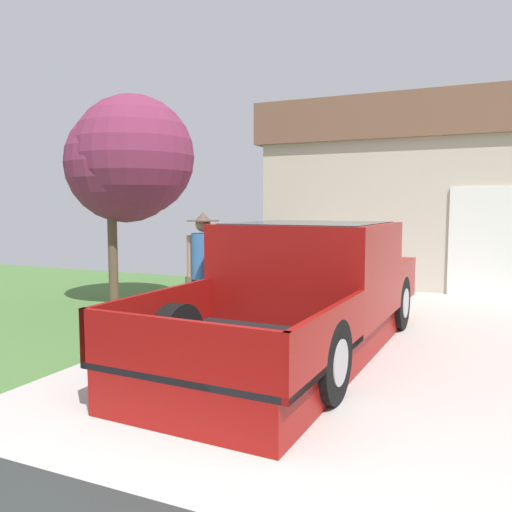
{
  "coord_description": "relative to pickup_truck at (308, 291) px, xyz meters",
  "views": [
    {
      "loc": [
        1.7,
        -2.56,
        1.84
      ],
      "look_at": [
        -1.17,
        3.9,
        1.16
      ],
      "focal_mm": 36.24,
      "sensor_mm": 36.0,
      "label": 1
    }
  ],
  "objects": [
    {
      "name": "handbag",
      "position": [
        -1.48,
        -0.69,
        -0.61
      ],
      "size": [
        0.3,
        0.16,
        0.38
      ],
      "color": "tan",
      "rests_on": "ground"
    },
    {
      "name": "house_with_garage",
      "position": [
        2.07,
        8.24,
        1.43
      ],
      "size": [
        10.17,
        6.62,
        4.26
      ],
      "color": "beige",
      "rests_on": "ground"
    },
    {
      "name": "person_with_hat",
      "position": [
        -1.33,
        -0.43,
        0.26
      ],
      "size": [
        0.51,
        0.43,
        1.76
      ],
      "rotation": [
        0.0,
        0.0,
        0.19
      ],
      "color": "brown",
      "rests_on": "ground"
    },
    {
      "name": "wheeled_trash_bin",
      "position": [
        -2.98,
        4.63,
        -0.18
      ],
      "size": [
        0.6,
        0.72,
        1.01
      ],
      "color": "#424247",
      "rests_on": "ground"
    },
    {
      "name": "front_yard_tree",
      "position": [
        -3.84,
        1.3,
        1.94
      ],
      "size": [
        2.35,
        2.18,
        3.83
      ],
      "color": "brown",
      "rests_on": "ground"
    },
    {
      "name": "pickup_truck",
      "position": [
        0.0,
        0.0,
        0.0
      ],
      "size": [
        2.2,
        5.37,
        1.63
      ],
      "rotation": [
        0.0,
        0.0,
        -0.04
      ],
      "color": "maroon",
      "rests_on": "ground"
    }
  ]
}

